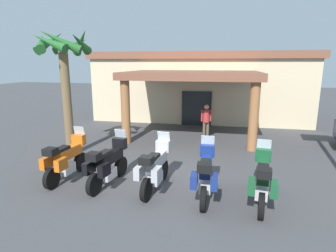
{
  "coord_description": "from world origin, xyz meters",
  "views": [
    {
      "loc": [
        2.31,
        -8.25,
        3.75
      ],
      "look_at": [
        -0.38,
        2.63,
        1.2
      ],
      "focal_mm": 29.57,
      "sensor_mm": 36.0,
      "label": 1
    }
  ],
  "objects_px": {
    "motorcycle_black": "(108,164)",
    "palm_tree_roadside": "(64,61)",
    "motel_building": "(201,85)",
    "motorcycle_silver": "(155,168)",
    "motorcycle_green": "(262,180)",
    "pedestrian": "(206,119)",
    "motorcycle_orange": "(66,159)",
    "motorcycle_blue": "(205,174)"
  },
  "relations": [
    {
      "from": "motorcycle_black",
      "to": "palm_tree_roadside",
      "type": "height_order",
      "value": "palm_tree_roadside"
    },
    {
      "from": "motel_building",
      "to": "motorcycle_silver",
      "type": "xyz_separation_m",
      "value": [
        0.19,
        -12.02,
        -1.57
      ]
    },
    {
      "from": "motorcycle_green",
      "to": "palm_tree_roadside",
      "type": "bearing_deg",
      "value": 76.01
    },
    {
      "from": "motorcycle_silver",
      "to": "motorcycle_green",
      "type": "height_order",
      "value": "same"
    },
    {
      "from": "motorcycle_black",
      "to": "pedestrian",
      "type": "xyz_separation_m",
      "value": [
        2.37,
        6.19,
        0.32
      ]
    },
    {
      "from": "motorcycle_orange",
      "to": "pedestrian",
      "type": "relative_size",
      "value": 1.26
    },
    {
      "from": "motorcycle_green",
      "to": "pedestrian",
      "type": "height_order",
      "value": "pedestrian"
    },
    {
      "from": "motorcycle_green",
      "to": "pedestrian",
      "type": "distance_m",
      "value": 6.7
    },
    {
      "from": "motorcycle_blue",
      "to": "motorcycle_green",
      "type": "bearing_deg",
      "value": -93.93
    },
    {
      "from": "motorcycle_orange",
      "to": "motorcycle_black",
      "type": "height_order",
      "value": "same"
    },
    {
      "from": "palm_tree_roadside",
      "to": "motel_building",
      "type": "bearing_deg",
      "value": 66.98
    },
    {
      "from": "motel_building",
      "to": "motorcycle_orange",
      "type": "xyz_separation_m",
      "value": [
        -2.86,
        -11.99,
        -1.57
      ]
    },
    {
      "from": "motorcycle_blue",
      "to": "pedestrian",
      "type": "xyz_separation_m",
      "value": [
        -0.67,
        6.29,
        0.32
      ]
    },
    {
      "from": "motorcycle_blue",
      "to": "motel_building",
      "type": "bearing_deg",
      "value": 5.17
    },
    {
      "from": "motorcycle_silver",
      "to": "motorcycle_blue",
      "type": "xyz_separation_m",
      "value": [
        1.52,
        -0.15,
        0.0
      ]
    },
    {
      "from": "motel_building",
      "to": "palm_tree_roadside",
      "type": "relative_size",
      "value": 2.81
    },
    {
      "from": "motel_building",
      "to": "palm_tree_roadside",
      "type": "height_order",
      "value": "palm_tree_roadside"
    },
    {
      "from": "motorcycle_silver",
      "to": "pedestrian",
      "type": "bearing_deg",
      "value": -4.81
    },
    {
      "from": "motorcycle_blue",
      "to": "pedestrian",
      "type": "relative_size",
      "value": 1.26
    },
    {
      "from": "pedestrian",
      "to": "motorcycle_orange",
      "type": "bearing_deg",
      "value": -49.81
    },
    {
      "from": "pedestrian",
      "to": "palm_tree_roadside",
      "type": "xyz_separation_m",
      "value": [
        -5.19,
        -3.89,
        2.82
      ]
    },
    {
      "from": "motorcycle_orange",
      "to": "motorcycle_silver",
      "type": "height_order",
      "value": "same"
    },
    {
      "from": "motel_building",
      "to": "motorcycle_blue",
      "type": "height_order",
      "value": "motel_building"
    },
    {
      "from": "motel_building",
      "to": "motorcycle_green",
      "type": "distance_m",
      "value": 12.72
    },
    {
      "from": "motorcycle_black",
      "to": "motorcycle_green",
      "type": "height_order",
      "value": "same"
    },
    {
      "from": "motel_building",
      "to": "motorcycle_silver",
      "type": "bearing_deg",
      "value": -91.57
    },
    {
      "from": "motorcycle_orange",
      "to": "pedestrian",
      "type": "xyz_separation_m",
      "value": [
        3.9,
        6.11,
        0.32
      ]
    },
    {
      "from": "motorcycle_black",
      "to": "motorcycle_silver",
      "type": "height_order",
      "value": "same"
    },
    {
      "from": "motel_building",
      "to": "motorcycle_green",
      "type": "height_order",
      "value": "motel_building"
    },
    {
      "from": "palm_tree_roadside",
      "to": "motorcycle_green",
      "type": "bearing_deg",
      "value": -18.28
    },
    {
      "from": "palm_tree_roadside",
      "to": "motorcycle_black",
      "type": "bearing_deg",
      "value": -39.32
    },
    {
      "from": "motorcycle_blue",
      "to": "motorcycle_orange",
      "type": "bearing_deg",
      "value": 84.88
    },
    {
      "from": "motorcycle_orange",
      "to": "motorcycle_green",
      "type": "relative_size",
      "value": 1.0
    },
    {
      "from": "motorcycle_silver",
      "to": "palm_tree_roadside",
      "type": "relative_size",
      "value": 0.43
    },
    {
      "from": "palm_tree_roadside",
      "to": "motorcycle_orange",
      "type": "bearing_deg",
      "value": -59.85
    },
    {
      "from": "pedestrian",
      "to": "palm_tree_roadside",
      "type": "height_order",
      "value": "palm_tree_roadside"
    },
    {
      "from": "motorcycle_orange",
      "to": "motorcycle_silver",
      "type": "xyz_separation_m",
      "value": [
        3.04,
        -0.03,
        0.0
      ]
    },
    {
      "from": "motorcycle_silver",
      "to": "motorcycle_blue",
      "type": "relative_size",
      "value": 1.0
    },
    {
      "from": "motel_building",
      "to": "motorcycle_blue",
      "type": "bearing_deg",
      "value": -84.47
    },
    {
      "from": "motorcycle_blue",
      "to": "palm_tree_roadside",
      "type": "xyz_separation_m",
      "value": [
        -5.86,
        2.41,
        3.14
      ]
    },
    {
      "from": "motorcycle_silver",
      "to": "palm_tree_roadside",
      "type": "bearing_deg",
      "value": 65.58
    },
    {
      "from": "motorcycle_silver",
      "to": "motorcycle_green",
      "type": "distance_m",
      "value": 3.05
    }
  ]
}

